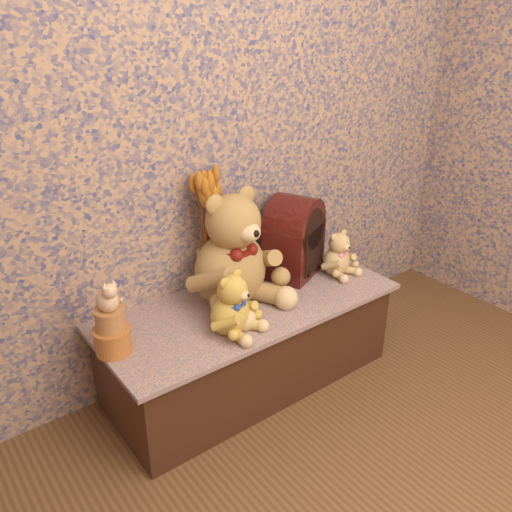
{
  "coord_description": "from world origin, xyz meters",
  "views": [
    {
      "loc": [
        -1.15,
        -0.34,
        1.54
      ],
      "look_at": [
        0.0,
        1.18,
        0.64
      ],
      "focal_mm": 37.13,
      "sensor_mm": 36.0,
      "label": 1
    }
  ],
  "objects_px": {
    "cathedral_radio": "(294,236)",
    "ceramic_vase": "(212,272)",
    "biscuit_tin_lower": "(113,341)",
    "teddy_small": "(337,251)",
    "teddy_large": "(230,242)",
    "teddy_medium": "(230,300)",
    "cat_figurine": "(107,294)"
  },
  "relations": [
    {
      "from": "biscuit_tin_lower",
      "to": "teddy_medium",
      "type": "bearing_deg",
      "value": -18.26
    },
    {
      "from": "teddy_medium",
      "to": "cathedral_radio",
      "type": "distance_m",
      "value": 0.56
    },
    {
      "from": "teddy_medium",
      "to": "biscuit_tin_lower",
      "type": "bearing_deg",
      "value": 139.86
    },
    {
      "from": "teddy_medium",
      "to": "teddy_large",
      "type": "bearing_deg",
      "value": 33.14
    },
    {
      "from": "teddy_large",
      "to": "teddy_medium",
      "type": "height_order",
      "value": "teddy_large"
    },
    {
      "from": "teddy_large",
      "to": "cat_figurine",
      "type": "distance_m",
      "value": 0.57
    },
    {
      "from": "teddy_medium",
      "to": "teddy_small",
      "type": "height_order",
      "value": "teddy_medium"
    },
    {
      "from": "teddy_large",
      "to": "cat_figurine",
      "type": "bearing_deg",
      "value": -178.38
    },
    {
      "from": "teddy_large",
      "to": "cathedral_radio",
      "type": "distance_m",
      "value": 0.38
    },
    {
      "from": "teddy_large",
      "to": "teddy_medium",
      "type": "xyz_separation_m",
      "value": [
        -0.15,
        -0.21,
        -0.13
      ]
    },
    {
      "from": "teddy_large",
      "to": "teddy_small",
      "type": "xyz_separation_m",
      "value": [
        0.53,
        -0.1,
        -0.15
      ]
    },
    {
      "from": "teddy_large",
      "to": "ceramic_vase",
      "type": "distance_m",
      "value": 0.18
    },
    {
      "from": "ceramic_vase",
      "to": "teddy_small",
      "type": "bearing_deg",
      "value": -17.67
    },
    {
      "from": "teddy_large",
      "to": "teddy_small",
      "type": "height_order",
      "value": "teddy_large"
    },
    {
      "from": "teddy_small",
      "to": "cat_figurine",
      "type": "relative_size",
      "value": 1.78
    },
    {
      "from": "teddy_medium",
      "to": "ceramic_vase",
      "type": "relative_size",
      "value": 1.3
    },
    {
      "from": "teddy_small",
      "to": "cathedral_radio",
      "type": "relative_size",
      "value": 0.6
    },
    {
      "from": "biscuit_tin_lower",
      "to": "teddy_small",
      "type": "bearing_deg",
      "value": -1.59
    },
    {
      "from": "cathedral_radio",
      "to": "ceramic_vase",
      "type": "bearing_deg",
      "value": 147.0
    },
    {
      "from": "biscuit_tin_lower",
      "to": "cathedral_radio",
      "type": "bearing_deg",
      "value": 5.45
    },
    {
      "from": "teddy_large",
      "to": "cat_figurine",
      "type": "relative_size",
      "value": 4.13
    },
    {
      "from": "teddy_small",
      "to": "cathedral_radio",
      "type": "distance_m",
      "value": 0.22
    },
    {
      "from": "teddy_large",
      "to": "cathedral_radio",
      "type": "xyz_separation_m",
      "value": [
        0.37,
        0.02,
        -0.07
      ]
    },
    {
      "from": "cathedral_radio",
      "to": "biscuit_tin_lower",
      "type": "xyz_separation_m",
      "value": [
        -0.93,
        -0.09,
        -0.14
      ]
    },
    {
      "from": "teddy_large",
      "to": "teddy_small",
      "type": "distance_m",
      "value": 0.56
    },
    {
      "from": "teddy_medium",
      "to": "ceramic_vase",
      "type": "distance_m",
      "value": 0.31
    },
    {
      "from": "cathedral_radio",
      "to": "ceramic_vase",
      "type": "relative_size",
      "value": 1.85
    },
    {
      "from": "teddy_large",
      "to": "teddy_medium",
      "type": "relative_size",
      "value": 1.97
    },
    {
      "from": "biscuit_tin_lower",
      "to": "ceramic_vase",
      "type": "bearing_deg",
      "value": 16.21
    },
    {
      "from": "cathedral_radio",
      "to": "biscuit_tin_lower",
      "type": "distance_m",
      "value": 0.95
    },
    {
      "from": "biscuit_tin_lower",
      "to": "cat_figurine",
      "type": "relative_size",
      "value": 1.04
    },
    {
      "from": "teddy_large",
      "to": "ceramic_vase",
      "type": "xyz_separation_m",
      "value": [
        -0.04,
        0.08,
        -0.16
      ]
    }
  ]
}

